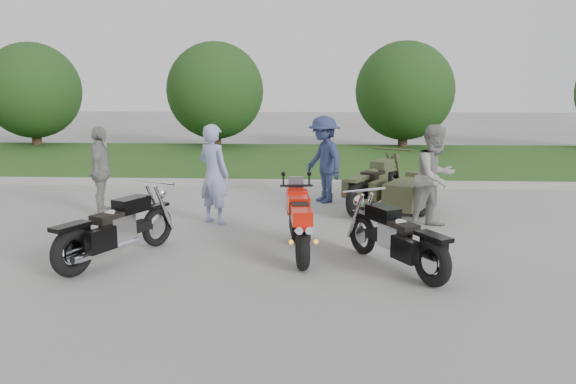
{
  "coord_description": "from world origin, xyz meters",
  "views": [
    {
      "loc": [
        0.83,
        -7.57,
        2.55
      ],
      "look_at": [
        0.37,
        1.24,
        0.8
      ],
      "focal_mm": 35.0,
      "sensor_mm": 36.0,
      "label": 1
    }
  ],
  "objects_px": {
    "sportbike_red": "(299,221)",
    "person_denim": "(324,160)",
    "cruiser_left": "(113,232)",
    "person_back": "(101,171)",
    "cruiser_sidecar": "(395,190)",
    "person_stripe": "(214,174)",
    "cruiser_right": "(399,241)",
    "person_grey": "(435,177)"
  },
  "relations": [
    {
      "from": "sportbike_red",
      "to": "cruiser_sidecar",
      "type": "bearing_deg",
      "value": 52.4
    },
    {
      "from": "sportbike_red",
      "to": "person_grey",
      "type": "height_order",
      "value": "person_grey"
    },
    {
      "from": "sportbike_red",
      "to": "person_denim",
      "type": "relative_size",
      "value": 1.04
    },
    {
      "from": "cruiser_sidecar",
      "to": "person_denim",
      "type": "distance_m",
      "value": 1.73
    },
    {
      "from": "cruiser_sidecar",
      "to": "person_back",
      "type": "relative_size",
      "value": 1.37
    },
    {
      "from": "person_stripe",
      "to": "person_denim",
      "type": "height_order",
      "value": "person_denim"
    },
    {
      "from": "cruiser_left",
      "to": "person_stripe",
      "type": "xyz_separation_m",
      "value": [
        1.03,
        2.31,
        0.46
      ]
    },
    {
      "from": "person_stripe",
      "to": "sportbike_red",
      "type": "bearing_deg",
      "value": 163.03
    },
    {
      "from": "cruiser_sidecar",
      "to": "person_denim",
      "type": "relative_size",
      "value": 1.27
    },
    {
      "from": "person_grey",
      "to": "person_denim",
      "type": "relative_size",
      "value": 0.99
    },
    {
      "from": "sportbike_red",
      "to": "cruiser_left",
      "type": "xyz_separation_m",
      "value": [
        -2.64,
        -0.41,
        -0.09
      ]
    },
    {
      "from": "cruiser_right",
      "to": "person_stripe",
      "type": "height_order",
      "value": "person_stripe"
    },
    {
      "from": "sportbike_red",
      "to": "person_denim",
      "type": "xyz_separation_m",
      "value": [
        0.39,
        3.83,
        0.39
      ]
    },
    {
      "from": "cruiser_sidecar",
      "to": "person_back",
      "type": "bearing_deg",
      "value": -147.17
    },
    {
      "from": "sportbike_red",
      "to": "person_denim",
      "type": "distance_m",
      "value": 3.87
    },
    {
      "from": "sportbike_red",
      "to": "person_stripe",
      "type": "distance_m",
      "value": 2.52
    },
    {
      "from": "person_denim",
      "to": "person_back",
      "type": "distance_m",
      "value": 4.51
    },
    {
      "from": "cruiser_right",
      "to": "cruiser_left",
      "type": "bearing_deg",
      "value": 147.39
    },
    {
      "from": "cruiser_right",
      "to": "person_back",
      "type": "distance_m",
      "value": 6.11
    },
    {
      "from": "sportbike_red",
      "to": "person_stripe",
      "type": "bearing_deg",
      "value": 124.07
    },
    {
      "from": "sportbike_red",
      "to": "cruiser_sidecar",
      "type": "height_order",
      "value": "cruiser_sidecar"
    },
    {
      "from": "cruiser_right",
      "to": "person_grey",
      "type": "bearing_deg",
      "value": 38.02
    },
    {
      "from": "person_grey",
      "to": "person_denim",
      "type": "height_order",
      "value": "person_denim"
    },
    {
      "from": "person_stripe",
      "to": "cruiser_sidecar",
      "type": "bearing_deg",
      "value": -130.96
    },
    {
      "from": "cruiser_sidecar",
      "to": "sportbike_red",
      "type": "bearing_deg",
      "value": -92.89
    },
    {
      "from": "cruiser_left",
      "to": "person_denim",
      "type": "distance_m",
      "value": 5.23
    },
    {
      "from": "cruiser_left",
      "to": "person_denim",
      "type": "relative_size",
      "value": 1.14
    },
    {
      "from": "cruiser_left",
      "to": "person_back",
      "type": "bearing_deg",
      "value": 140.29
    },
    {
      "from": "sportbike_red",
      "to": "cruiser_right",
      "type": "relative_size",
      "value": 0.99
    },
    {
      "from": "sportbike_red",
      "to": "person_back",
      "type": "relative_size",
      "value": 1.11
    },
    {
      "from": "sportbike_red",
      "to": "person_denim",
      "type": "height_order",
      "value": "person_denim"
    },
    {
      "from": "cruiser_right",
      "to": "person_grey",
      "type": "distance_m",
      "value": 2.57
    },
    {
      "from": "person_denim",
      "to": "person_back",
      "type": "xyz_separation_m",
      "value": [
        -4.3,
        -1.36,
        -0.06
      ]
    },
    {
      "from": "sportbike_red",
      "to": "person_stripe",
      "type": "height_order",
      "value": "person_stripe"
    },
    {
      "from": "person_denim",
      "to": "person_back",
      "type": "height_order",
      "value": "person_denim"
    },
    {
      "from": "cruiser_left",
      "to": "cruiser_right",
      "type": "xyz_separation_m",
      "value": [
        4.01,
        -0.16,
        -0.02
      ]
    },
    {
      "from": "cruiser_left",
      "to": "person_stripe",
      "type": "height_order",
      "value": "person_stripe"
    },
    {
      "from": "person_stripe",
      "to": "person_denim",
      "type": "bearing_deg",
      "value": -103.28
    },
    {
      "from": "cruiser_sidecar",
      "to": "person_back",
      "type": "height_order",
      "value": "person_back"
    },
    {
      "from": "sportbike_red",
      "to": "cruiser_sidecar",
      "type": "distance_m",
      "value": 3.39
    },
    {
      "from": "sportbike_red",
      "to": "person_back",
      "type": "distance_m",
      "value": 4.63
    },
    {
      "from": "cruiser_left",
      "to": "person_back",
      "type": "relative_size",
      "value": 1.22
    }
  ]
}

